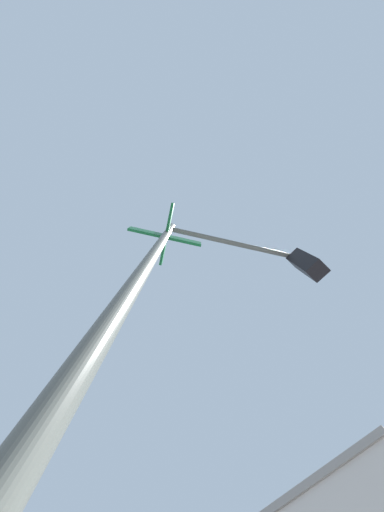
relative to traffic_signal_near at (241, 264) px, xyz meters
name	(u,v)px	position (x,y,z in m)	size (l,w,h in m)	color
traffic_signal_near	(241,264)	(0.00, 0.00, 0.00)	(1.80, 2.80, 6.43)	#474C47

